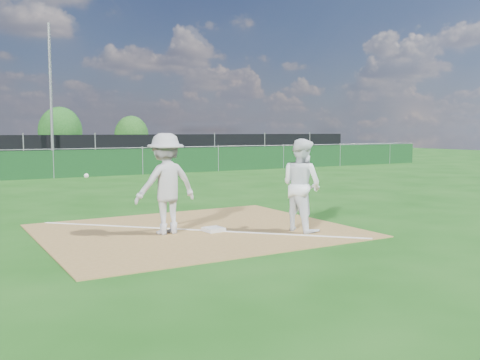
{
  "coord_description": "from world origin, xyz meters",
  "views": [
    {
      "loc": [
        -4.68,
        -8.73,
        2.05
      ],
      "look_at": [
        1.04,
        1.0,
        1.0
      ],
      "focal_mm": 40.0,
      "sensor_mm": 36.0,
      "label": 1
    }
  ],
  "objects_px": {
    "tree_mid": "(60,131)",
    "tree_right": "(132,135)",
    "play_at_first": "(166,184)",
    "light_pole": "(51,95)",
    "first_base": "(213,229)",
    "runner": "(301,185)",
    "car_right": "(122,150)"
  },
  "relations": [
    {
      "from": "tree_mid",
      "to": "tree_right",
      "type": "bearing_deg",
      "value": -1.54
    },
    {
      "from": "play_at_first",
      "to": "light_pole",
      "type": "bearing_deg",
      "value": 84.33
    },
    {
      "from": "first_base",
      "to": "tree_mid",
      "type": "bearing_deg",
      "value": 83.14
    },
    {
      "from": "tree_mid",
      "to": "play_at_first",
      "type": "bearing_deg",
      "value": -98.5
    },
    {
      "from": "light_pole",
      "to": "play_at_first",
      "type": "xyz_separation_m",
      "value": [
        -2.15,
        -21.71,
        -2.99
      ]
    },
    {
      "from": "light_pole",
      "to": "first_base",
      "type": "relative_size",
      "value": 21.69
    },
    {
      "from": "light_pole",
      "to": "first_base",
      "type": "xyz_separation_m",
      "value": [
        -1.25,
        -21.99,
        -3.94
      ]
    },
    {
      "from": "runner",
      "to": "car_right",
      "type": "bearing_deg",
      "value": -19.67
    },
    {
      "from": "light_pole",
      "to": "car_right",
      "type": "bearing_deg",
      "value": 38.3
    },
    {
      "from": "runner",
      "to": "tree_mid",
      "type": "bearing_deg",
      "value": -13.1
    },
    {
      "from": "play_at_first",
      "to": "tree_right",
      "type": "xyz_separation_m",
      "value": [
        10.36,
        32.07,
        0.65
      ]
    },
    {
      "from": "first_base",
      "to": "play_at_first",
      "type": "xyz_separation_m",
      "value": [
        -0.91,
        0.27,
        0.95
      ]
    },
    {
      "from": "runner",
      "to": "tree_right",
      "type": "distance_m",
      "value": 34.06
    },
    {
      "from": "tree_mid",
      "to": "tree_right",
      "type": "xyz_separation_m",
      "value": [
        5.55,
        -0.15,
        -0.31
      ]
    },
    {
      "from": "first_base",
      "to": "play_at_first",
      "type": "bearing_deg",
      "value": 163.29
    },
    {
      "from": "play_at_first",
      "to": "tree_mid",
      "type": "relative_size",
      "value": 0.61
    },
    {
      "from": "light_pole",
      "to": "first_base",
      "type": "distance_m",
      "value": 22.37
    },
    {
      "from": "first_base",
      "to": "tree_mid",
      "type": "height_order",
      "value": "tree_mid"
    },
    {
      "from": "tree_right",
      "to": "play_at_first",
      "type": "bearing_deg",
      "value": -107.91
    },
    {
      "from": "tree_right",
      "to": "first_base",
      "type": "bearing_deg",
      "value": -106.3
    },
    {
      "from": "light_pole",
      "to": "tree_right",
      "type": "xyz_separation_m",
      "value": [
        8.21,
        10.36,
        -2.34
      ]
    },
    {
      "from": "light_pole",
      "to": "runner",
      "type": "distance_m",
      "value": 22.99
    },
    {
      "from": "play_at_first",
      "to": "runner",
      "type": "xyz_separation_m",
      "value": [
        2.51,
        -1.07,
        -0.07
      ]
    },
    {
      "from": "play_at_first",
      "to": "tree_right",
      "type": "distance_m",
      "value": 33.71
    },
    {
      "from": "play_at_first",
      "to": "runner",
      "type": "relative_size",
      "value": 1.24
    },
    {
      "from": "light_pole",
      "to": "tree_mid",
      "type": "relative_size",
      "value": 2.09
    },
    {
      "from": "light_pole",
      "to": "tree_right",
      "type": "height_order",
      "value": "light_pole"
    },
    {
      "from": "car_right",
      "to": "tree_right",
      "type": "xyz_separation_m",
      "value": [
        2.82,
        6.1,
        0.93
      ]
    },
    {
      "from": "light_pole",
      "to": "runner",
      "type": "height_order",
      "value": "light_pole"
    },
    {
      "from": "light_pole",
      "to": "tree_right",
      "type": "distance_m",
      "value": 13.42
    },
    {
      "from": "tree_mid",
      "to": "car_right",
      "type": "bearing_deg",
      "value": -66.47
    },
    {
      "from": "light_pole",
      "to": "play_at_first",
      "type": "distance_m",
      "value": 22.02
    }
  ]
}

